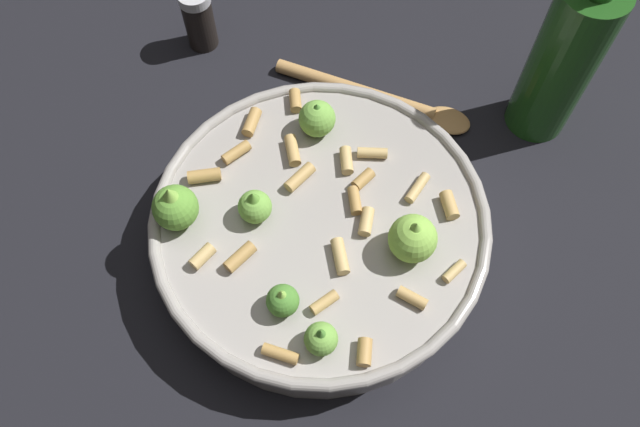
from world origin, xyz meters
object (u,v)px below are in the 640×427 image
(pepper_shaker, at_px, (199,19))
(olive_oil_bottle, at_px, (564,59))
(wooden_spoon, at_px, (383,99))
(cooking_pan, at_px, (319,229))

(pepper_shaker, distance_m, olive_oil_bottle, 0.41)
(wooden_spoon, bearing_deg, olive_oil_bottle, 1.13)
(cooking_pan, xyz_separation_m, olive_oil_bottle, (0.22, 0.19, 0.06))
(cooking_pan, bearing_deg, pepper_shaker, 125.89)
(cooking_pan, height_order, pepper_shaker, cooking_pan)
(olive_oil_bottle, bearing_deg, wooden_spoon, -178.87)
(cooking_pan, xyz_separation_m, wooden_spoon, (0.05, 0.19, -0.03))
(cooking_pan, distance_m, wooden_spoon, 0.20)
(olive_oil_bottle, height_order, wooden_spoon, olive_oil_bottle)
(cooking_pan, xyz_separation_m, pepper_shaker, (-0.18, 0.25, 0.00))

